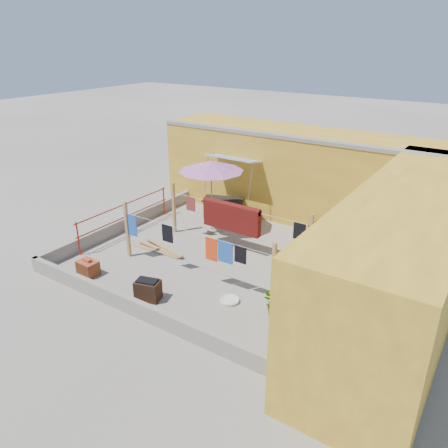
% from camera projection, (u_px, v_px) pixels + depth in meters
% --- Properties ---
extents(ground, '(80.00, 80.00, 0.00)m').
position_uv_depth(ground, '(221.00, 259.00, 13.41)').
color(ground, '#9E998E').
rests_on(ground, ground).
extents(wall_back, '(11.00, 3.27, 3.21)m').
position_uv_depth(wall_back, '(304.00, 175.00, 16.09)').
color(wall_back, gold).
rests_on(wall_back, ground).
extents(wall_right, '(2.40, 9.00, 3.20)m').
position_uv_depth(wall_right, '(406.00, 257.00, 10.12)').
color(wall_right, gold).
rests_on(wall_right, ground).
extents(parapet_front, '(8.30, 0.16, 0.44)m').
position_uv_depth(parapet_front, '(139.00, 309.00, 10.59)').
color(parapet_front, gray).
rests_on(parapet_front, ground).
extents(parapet_left, '(0.16, 7.30, 0.44)m').
position_uv_depth(parapet_left, '(126.00, 224.00, 15.41)').
color(parapet_left, gray).
rests_on(parapet_left, ground).
extents(red_railing, '(0.05, 4.20, 1.10)m').
position_uv_depth(red_railing, '(125.00, 214.00, 14.94)').
color(red_railing, '#9D200F').
rests_on(red_railing, ground).
extents(clothesline_rig, '(5.09, 2.35, 1.80)m').
position_uv_depth(clothesline_rig, '(228.00, 221.00, 13.47)').
color(clothesline_rig, tan).
rests_on(clothesline_rig, ground).
extents(patio_umbrella, '(2.84, 2.84, 2.62)m').
position_uv_depth(patio_umbrella, '(211.00, 166.00, 14.42)').
color(patio_umbrella, gray).
rests_on(patio_umbrella, ground).
extents(outdoor_table, '(1.66, 1.22, 0.70)m').
position_uv_depth(outdoor_table, '(223.00, 201.00, 16.37)').
color(outdoor_table, black).
rests_on(outdoor_table, ground).
extents(brick_stack, '(0.60, 0.44, 0.51)m').
position_uv_depth(brick_stack, '(88.00, 268.00, 12.48)').
color(brick_stack, '#AB5327').
rests_on(brick_stack, ground).
extents(lumber_pile, '(1.99, 0.57, 0.12)m').
position_uv_depth(lumber_pile, '(160.00, 249.00, 13.93)').
color(lumber_pile, tan).
rests_on(lumber_pile, ground).
extents(brazier, '(0.73, 0.58, 0.57)m').
position_uv_depth(brazier, '(148.00, 290.00, 11.30)').
color(brazier, '#311E13').
rests_on(brazier, ground).
extents(white_basin, '(0.51, 0.51, 0.09)m').
position_uv_depth(white_basin, '(230.00, 300.00, 11.26)').
color(white_basin, silver).
rests_on(white_basin, ground).
extents(water_jug_a, '(0.22, 0.22, 0.34)m').
position_uv_depth(water_jug_a, '(321.00, 288.00, 11.61)').
color(water_jug_a, silver).
rests_on(water_jug_a, ground).
extents(water_jug_b, '(0.20, 0.20, 0.31)m').
position_uv_depth(water_jug_b, '(328.00, 278.00, 12.12)').
color(water_jug_b, silver).
rests_on(water_jug_b, ground).
extents(green_hose, '(0.52, 0.52, 0.08)m').
position_uv_depth(green_hose, '(311.00, 251.00, 13.85)').
color(green_hose, '#19721A').
rests_on(green_hose, ground).
extents(plant_back_a, '(0.99, 0.95, 0.85)m').
position_uv_depth(plant_back_a, '(318.00, 229.00, 14.44)').
color(plant_back_a, '#24601B').
rests_on(plant_back_a, ground).
extents(plant_back_b, '(0.47, 0.47, 0.66)m').
position_uv_depth(plant_back_b, '(327.00, 234.00, 14.37)').
color(plant_back_b, '#24601B').
rests_on(plant_back_b, ground).
extents(plant_right_a, '(0.57, 0.49, 0.92)m').
position_uv_depth(plant_right_a, '(343.00, 255.00, 12.66)').
color(plant_right_a, '#24601B').
rests_on(plant_right_a, ground).
extents(plant_right_b, '(0.47, 0.52, 0.77)m').
position_uv_depth(plant_right_b, '(342.00, 280.00, 11.56)').
color(plant_right_b, '#24601B').
rests_on(plant_right_b, ground).
extents(plant_right_c, '(0.65, 0.71, 0.66)m').
position_uv_depth(plant_right_c, '(275.00, 306.00, 10.53)').
color(plant_right_c, '#24601B').
rests_on(plant_right_c, ground).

